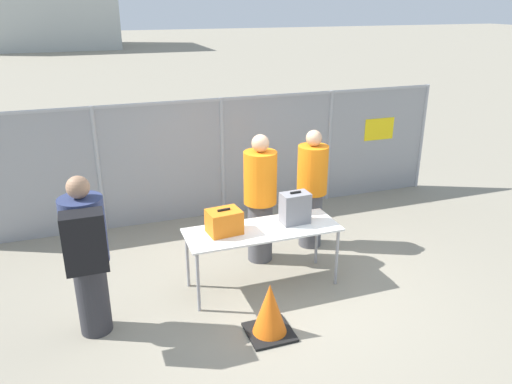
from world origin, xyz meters
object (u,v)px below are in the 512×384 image
Objects in this scene: suitcase_grey at (295,208)px; utility_trailer at (242,144)px; security_worker_far at (312,188)px; suitcase_orange at (224,222)px; inspection_table at (263,233)px; traffic_cone at (270,311)px; security_worker_near at (260,197)px; traveler_hooded at (87,253)px.

suitcase_grey is 0.10× the size of utility_trailer.
suitcase_grey is 0.24× the size of security_worker_far.
suitcase_grey is (0.93, -0.01, 0.05)m from suitcase_orange.
inspection_table is at bearing -6.60° from suitcase_orange.
security_worker_far is at bearing 53.42° from traffic_cone.
security_worker_far reaches higher than traffic_cone.
security_worker_near is at bearing 110.91° from suitcase_grey.
traveler_hooded reaches higher than security_worker_near.
security_worker_near reaches higher than suitcase_orange.
suitcase_grey is 0.68× the size of traffic_cone.
suitcase_grey is 5.15m from utility_trailer.
security_worker_far is (0.62, 0.79, -0.09)m from suitcase_grey.
security_worker_far is at bearing 37.97° from inspection_table.
traffic_cone is at bearing -78.91° from suitcase_orange.
traffic_cone is at bearing 59.62° from security_worker_far.
suitcase_orange reaches higher than inspection_table.
suitcase_grey is at bearing 5.24° from inspection_table.
traffic_cone is at bearing 92.13° from security_worker_near.
suitcase_orange is 1.23m from traffic_cone.
security_worker_near is at bearing 72.40° from inspection_table.
security_worker_far is (0.85, 0.17, -0.03)m from security_worker_near.
traffic_cone is (-1.34, -1.80, -0.62)m from security_worker_far.
security_worker_near reaches higher than inspection_table.
inspection_table is 1.06× the size of traveler_hooded.
traveler_hooded is (-1.59, -0.39, 0.06)m from suitcase_orange.
traveler_hooded is at bearing -122.61° from utility_trailer.
traveler_hooded reaches higher than suitcase_grey.
security_worker_far reaches higher than suitcase_grey.
utility_trailer is (0.33, 4.24, -0.49)m from security_worker_far.
inspection_table reaches higher than traffic_cone.
traveler_hooded is 2.93× the size of traffic_cone.
inspection_table is at bearing -174.76° from suitcase_grey.
security_worker_far is (3.13, 1.17, -0.09)m from traveler_hooded.
security_worker_far is 2.33m from traffic_cone.
security_worker_far is (1.54, 0.78, -0.03)m from suitcase_orange.
traveler_hooded is 1.03× the size of security_worker_far.
suitcase_grey is at bearing -100.62° from utility_trailer.
utility_trailer is (1.87, 5.01, -0.52)m from suitcase_orange.
suitcase_orange reaches higher than utility_trailer.
traffic_cone is at bearing -125.52° from suitcase_grey.
security_worker_near reaches higher than security_worker_far.
suitcase_grey reaches higher than suitcase_orange.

